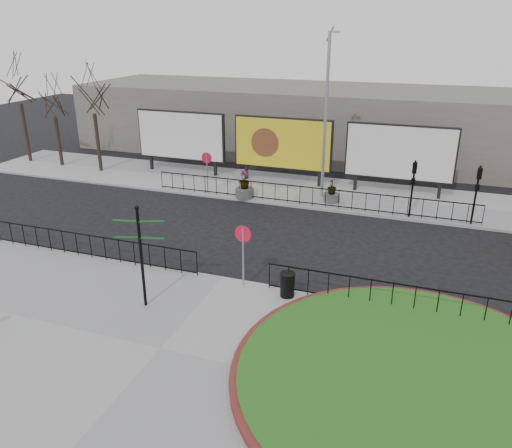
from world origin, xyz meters
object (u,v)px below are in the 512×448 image
at_px(litter_bin, 287,285).
at_px(planter_c, 332,193).
at_px(fingerpost_sign, 140,247).
at_px(billboard_mid, 283,144).
at_px(lamp_post, 326,115).
at_px(planter_a, 245,188).

bearing_deg(litter_bin, planter_c, 93.13).
relative_size(litter_bin, planter_c, 0.68).
height_order(fingerpost_sign, planter_c, fingerpost_sign).
xyz_separation_m(billboard_mid, lamp_post, (3.01, -1.97, 2.23)).
bearing_deg(billboard_mid, lamp_post, -33.25).
bearing_deg(lamp_post, litter_bin, -83.64).
height_order(planter_a, planter_c, planter_a).
height_order(lamp_post, planter_a, lamp_post).
xyz_separation_m(billboard_mid, planter_c, (3.70, -2.61, -1.98)).
relative_size(lamp_post, fingerpost_sign, 2.45).
distance_m(billboard_mid, planter_c, 4.94).
height_order(lamp_post, planter_c, lamp_post).
bearing_deg(lamp_post, planter_c, -42.44).
distance_m(lamp_post, fingerpost_sign, 14.50).
bearing_deg(billboard_mid, planter_c, -35.15).
relative_size(fingerpost_sign, planter_c, 2.76).
bearing_deg(billboard_mid, litter_bin, -72.42).
height_order(billboard_mid, litter_bin, billboard_mid).
height_order(lamp_post, fingerpost_sign, lamp_post).
relative_size(billboard_mid, planter_c, 4.53).
distance_m(billboard_mid, lamp_post, 4.23).
xyz_separation_m(billboard_mid, litter_bin, (4.30, -13.57, -2.01)).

